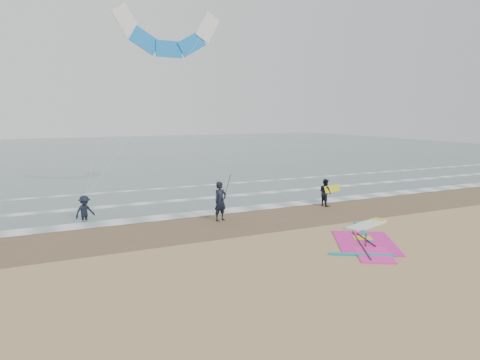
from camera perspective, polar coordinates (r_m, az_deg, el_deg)
name	(u,v)px	position (r m, az deg, el deg)	size (l,w,h in m)	color
ground	(326,255)	(16.41, 11.43, -9.79)	(120.00, 120.00, 0.00)	tan
sea_water	(115,152)	(61.37, -16.28, 3.64)	(120.00, 80.00, 0.02)	#47605E
wet_sand_band	(253,219)	(21.31, 1.78, -5.26)	(120.00, 5.00, 0.01)	brown
foam_waterline	(219,202)	(25.25, -2.79, -2.97)	(120.00, 9.15, 0.02)	white
windsurf_rig	(367,237)	(18.95, 16.58, -7.33)	(5.54, 5.24, 0.13)	white
person_standing	(220,201)	(20.86, -2.64, -2.86)	(0.71, 0.46, 1.94)	black
person_walking	(325,192)	(24.72, 11.31, -1.63)	(0.75, 0.59, 1.55)	black
person_wading	(84,205)	(22.27, -20.04, -3.10)	(1.03, 0.59, 1.59)	black
held_pole	(226,192)	(20.89, -1.89, -1.57)	(0.17, 0.86, 1.82)	black
carried_kiteboard	(332,189)	(24.84, 12.20, -1.13)	(1.30, 0.51, 0.39)	yellow
surf_kite	(168,37)	(26.06, -9.53, 18.31)	(8.48, 3.08, 10.13)	white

